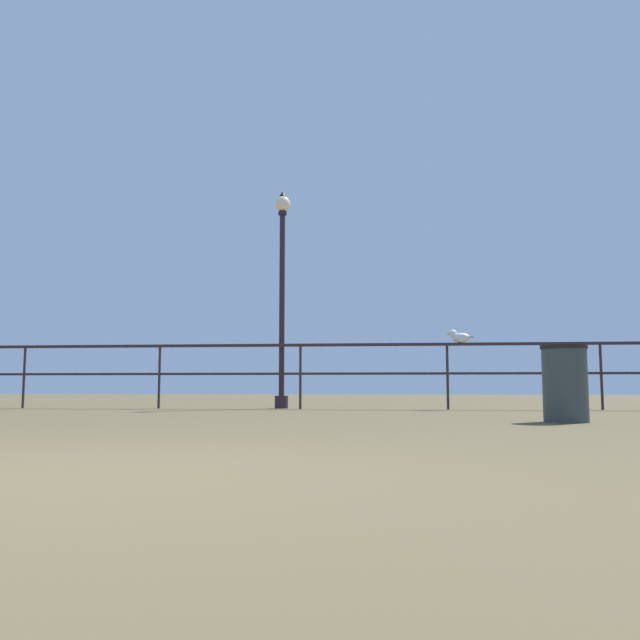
% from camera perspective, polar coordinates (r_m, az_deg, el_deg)
% --- Properties ---
extents(ground_plane, '(60.00, 60.00, 0.00)m').
position_cam_1_polar(ground_plane, '(2.89, -24.21, -12.84)').
color(ground_plane, brown).
extents(pier_railing, '(19.86, 0.05, 1.11)m').
position_cam_1_polar(pier_railing, '(11.15, -1.73, -3.53)').
color(pier_railing, '#2C2126').
rests_on(pier_railing, ground_plane).
extents(lamppost_center, '(0.28, 0.28, 3.89)m').
position_cam_1_polar(lamppost_center, '(11.61, -3.34, 3.27)').
color(lamppost_center, '#271D28').
rests_on(lamppost_center, ground_plane).
extents(seagull_on_rail, '(0.46, 0.26, 0.22)m').
position_cam_1_polar(seagull_on_rail, '(11.16, 12.11, -1.45)').
color(seagull_on_rail, silver).
rests_on(seagull_on_rail, pier_railing).
extents(trash_bin, '(0.49, 0.49, 0.82)m').
position_cam_1_polar(trash_bin, '(7.46, 20.65, -5.21)').
color(trash_bin, '#323D3D').
rests_on(trash_bin, ground_plane).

